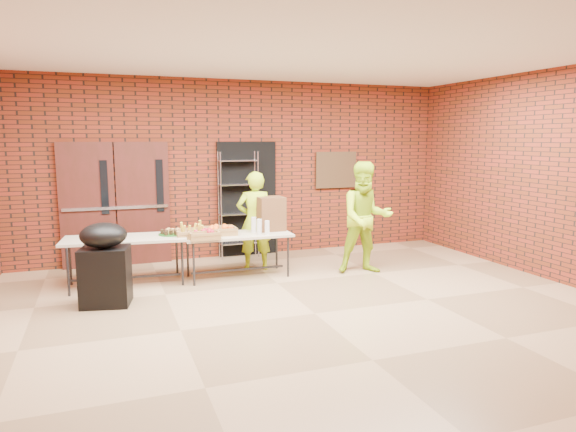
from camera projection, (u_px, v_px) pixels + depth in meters
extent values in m
cube|color=olive|center=(315.00, 315.00, 6.37)|extent=(8.00, 7.00, 0.04)
cube|color=silver|center=(317.00, 45.00, 5.89)|extent=(8.00, 7.00, 0.04)
cube|color=maroon|center=(240.00, 169.00, 9.40)|extent=(8.00, 0.04, 3.20)
cube|color=maroon|center=(564.00, 239.00, 2.86)|extent=(8.00, 0.04, 3.20)
cube|color=maroon|center=(569.00, 177.00, 7.49)|extent=(0.04, 7.00, 3.20)
cube|color=#491814|center=(87.00, 206.00, 8.51)|extent=(0.88, 0.08, 2.10)
cube|color=#491814|center=(143.00, 203.00, 8.82)|extent=(0.88, 0.08, 2.10)
cube|color=black|center=(104.00, 187.00, 8.51)|extent=(0.12, 0.02, 0.90)
cube|color=black|center=(160.00, 186.00, 8.82)|extent=(0.12, 0.02, 0.90)
cube|color=#B0AFB6|center=(116.00, 208.00, 8.61)|extent=(1.70, 0.04, 0.05)
cube|color=black|center=(247.00, 199.00, 9.46)|extent=(1.10, 0.06, 2.10)
cube|color=#432E1B|center=(336.00, 170.00, 9.99)|extent=(0.85, 0.04, 0.70)
cube|color=tan|center=(125.00, 239.00, 7.51)|extent=(1.82, 0.92, 0.04)
cube|color=#29292D|center=(127.00, 277.00, 7.60)|extent=(1.55, 0.21, 0.03)
cylinder|color=#29292D|center=(70.00, 263.00, 7.57)|extent=(0.04, 0.04, 0.68)
cylinder|color=#29292D|center=(177.00, 254.00, 8.10)|extent=(0.04, 0.04, 0.68)
cylinder|color=#29292D|center=(68.00, 272.00, 7.03)|extent=(0.04, 0.04, 0.68)
cylinder|color=#29292D|center=(182.00, 263.00, 7.56)|extent=(0.04, 0.04, 0.68)
cube|color=tan|center=(238.00, 235.00, 7.99)|extent=(1.68, 0.73, 0.04)
cube|color=#29292D|center=(238.00, 270.00, 8.07)|extent=(1.48, 0.07, 0.03)
cylinder|color=#29292D|center=(188.00, 256.00, 8.05)|extent=(0.03, 0.03, 0.65)
cylinder|color=#29292D|center=(277.00, 249.00, 8.55)|extent=(0.03, 0.03, 0.65)
cylinder|color=#29292D|center=(194.00, 264.00, 7.53)|extent=(0.03, 0.03, 0.65)
cylinder|color=#29292D|center=(288.00, 257.00, 8.03)|extent=(0.03, 0.03, 0.65)
cube|color=olive|center=(192.00, 235.00, 7.71)|extent=(0.47, 0.37, 0.07)
cube|color=olive|center=(220.00, 232.00, 7.92)|extent=(0.48, 0.37, 0.07)
cube|color=olive|center=(204.00, 236.00, 7.61)|extent=(0.44, 0.35, 0.07)
cylinder|color=#175516|center=(171.00, 234.00, 7.72)|extent=(0.38, 0.38, 0.01)
cube|color=silver|center=(107.00, 237.00, 7.40)|extent=(0.19, 0.13, 0.06)
cube|color=#51351C|center=(271.00, 214.00, 8.27)|extent=(0.41, 0.37, 0.54)
cylinder|color=silver|center=(259.00, 227.00, 7.95)|extent=(0.08, 0.08, 0.24)
cylinder|color=silver|center=(267.00, 228.00, 7.91)|extent=(0.07, 0.07, 0.22)
cylinder|color=silver|center=(254.00, 225.00, 8.10)|extent=(0.08, 0.08, 0.25)
cube|color=black|center=(106.00, 276.00, 6.66)|extent=(0.69, 0.60, 0.76)
ellipsoid|color=black|center=(103.00, 235.00, 6.58)|extent=(0.68, 0.61, 0.33)
imported|color=#A2CD16|center=(255.00, 221.00, 8.43)|extent=(0.65, 0.49, 1.63)
imported|color=#A2CD16|center=(366.00, 218.00, 8.22)|extent=(1.00, 0.86, 1.79)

